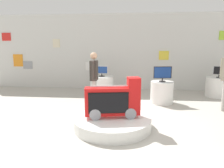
# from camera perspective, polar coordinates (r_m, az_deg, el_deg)

# --- Properties ---
(ground_plane) EXTENTS (30.00, 30.00, 0.00)m
(ground_plane) POSITION_cam_1_polar(r_m,az_deg,el_deg) (4.37, 4.27, -13.21)
(ground_plane) COLOR #B2ADA3
(back_wall_display) EXTENTS (12.74, 0.13, 3.06)m
(back_wall_display) POSITION_cam_1_polar(r_m,az_deg,el_deg) (8.54, 5.19, 8.81)
(back_wall_display) COLOR silver
(back_wall_display) RESTS_ON ground
(main_display_pedestal) EXTENTS (1.67, 1.67, 0.24)m
(main_display_pedestal) POSITION_cam_1_polar(r_m,az_deg,el_deg) (4.53, 0.11, -10.66)
(main_display_pedestal) COLOR white
(main_display_pedestal) RESTS_ON ground
(novelty_firetruck_tv) EXTENTS (1.19, 0.52, 0.87)m
(novelty_firetruck_tv) POSITION_cam_1_polar(r_m,az_deg,el_deg) (4.38, 0.41, -4.90)
(novelty_firetruck_tv) COLOR gray
(novelty_firetruck_tv) RESTS_ON main_display_pedestal
(display_pedestal_left_rear) EXTENTS (0.82, 0.82, 0.68)m
(display_pedestal_left_rear) POSITION_cam_1_polar(r_m,az_deg,el_deg) (8.16, 27.31, -0.76)
(display_pedestal_left_rear) COLOR white
(display_pedestal_left_rear) RESTS_ON ground
(tv_on_left_rear) EXTENTS (0.42, 0.17, 0.40)m
(tv_on_left_rear) POSITION_cam_1_polar(r_m,az_deg,el_deg) (8.08, 27.66, 3.21)
(tv_on_left_rear) COLOR black
(tv_on_left_rear) RESTS_ON display_pedestal_left_rear
(display_pedestal_center_rear) EXTENTS (0.70, 0.70, 0.68)m
(display_pedestal_center_rear) POSITION_cam_1_polar(r_m,az_deg,el_deg) (6.61, 13.64, -2.25)
(display_pedestal_center_rear) COLOR white
(display_pedestal_center_rear) RESTS_ON ground
(tv_on_center_rear) EXTENTS (0.56, 0.20, 0.47)m
(tv_on_center_rear) POSITION_cam_1_polar(r_m,az_deg,el_deg) (6.50, 13.87, 2.94)
(tv_on_center_rear) COLOR black
(tv_on_center_rear) RESTS_ON display_pedestal_center_rear
(display_pedestal_right_rear) EXTENTS (0.85, 0.85, 0.68)m
(display_pedestal_right_rear) POSITION_cam_1_polar(r_m,az_deg,el_deg) (7.54, -2.83, -0.43)
(display_pedestal_right_rear) COLOR white
(display_pedestal_right_rear) RESTS_ON ground
(tv_on_right_rear) EXTENTS (0.44, 0.21, 0.37)m
(tv_on_right_rear) POSITION_cam_1_polar(r_m,az_deg,el_deg) (7.46, -2.86, 3.69)
(tv_on_right_rear) COLOR black
(tv_on_right_rear) RESTS_ON display_pedestal_right_rear
(shopper_browsing_near_truck) EXTENTS (0.22, 0.56, 1.59)m
(shopper_browsing_near_truck) POSITION_cam_1_polar(r_m,az_deg,el_deg) (5.90, -5.00, 2.31)
(shopper_browsing_near_truck) COLOR #B2ADA3
(shopper_browsing_near_truck) RESTS_ON ground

